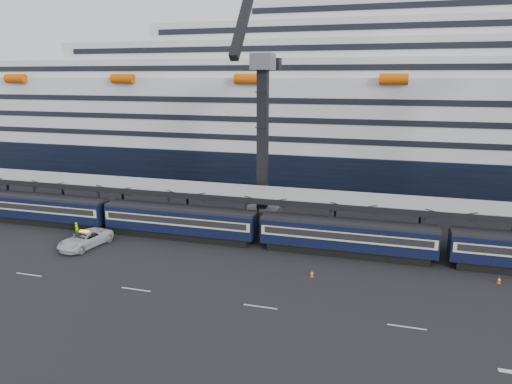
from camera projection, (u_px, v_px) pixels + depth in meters
ground at (429, 307)px, 39.21m from camera, size 260.00×260.00×0.00m
train at (378, 239)px, 49.22m from camera, size 133.05×3.00×4.05m
canopy at (423, 205)px, 50.97m from camera, size 130.00×6.25×5.53m
cruise_ship at (408, 117)px, 79.32m from camera, size 214.09×28.84×34.00m
crane_dark_near at (262, 134)px, 58.88m from camera, size 4.50×17.75×35.08m
pickup_truck at (85, 239)px, 52.73m from camera, size 4.25×7.09×1.84m
worker at (77, 228)px, 56.80m from camera, size 0.64×0.47×1.62m
traffic_cone_b at (77, 250)px, 50.85m from camera, size 0.42×0.42×0.84m
traffic_cone_c at (312, 273)px, 44.98m from camera, size 0.35×0.35×0.70m
traffic_cone_d at (499, 280)px, 43.56m from camera, size 0.35×0.35×0.69m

